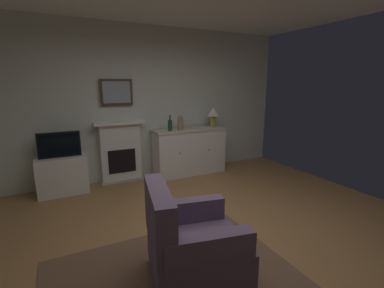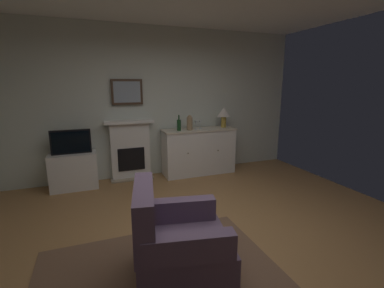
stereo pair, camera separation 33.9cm
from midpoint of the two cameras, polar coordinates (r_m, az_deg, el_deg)
name	(u,v)px [view 1 (the left image)]	position (r m, az deg, el deg)	size (l,w,h in m)	color
ground_plane	(219,245)	(3.27, 2.68, -20.66)	(5.69, 5.25, 0.10)	#9E7042
wall_rear	(147,103)	(5.16, -11.44, 8.45)	(5.69, 0.06, 2.77)	silver
area_rug	(175,283)	(2.71, -7.57, -27.31)	(2.22, 1.70, 0.02)	brown
fireplace_unit	(121,151)	(5.05, -16.82, -1.56)	(0.87, 0.30, 1.10)	white
framed_picture	(117,92)	(4.95, -17.70, 10.44)	(0.55, 0.04, 0.45)	#473323
sideboard_cabinet	(189,151)	(5.27, -2.40, -1.55)	(1.42, 0.49, 0.89)	white
table_lamp	(213,113)	(5.38, 2.72, 6.58)	(0.26, 0.26, 0.40)	#B79338
wine_bottle	(170,125)	(4.97, -6.66, 4.00)	(0.08, 0.08, 0.29)	#193F1E
wine_glass_left	(187,123)	(5.11, -3.07, 4.48)	(0.07, 0.07, 0.16)	silver
wine_glass_center	(190,122)	(5.21, -2.20, 4.64)	(0.07, 0.07, 0.16)	silver
vase_decorative	(180,123)	(5.03, -4.41, 4.53)	(0.11, 0.11, 0.28)	#9E7F5B
tv_cabinet	(63,175)	(4.90, -27.62, -5.87)	(0.75, 0.42, 0.61)	white
tv_set	(59,145)	(4.76, -28.25, -0.16)	(0.62, 0.07, 0.40)	black
armchair	(190,243)	(2.51, -4.57, -20.33)	(0.94, 0.90, 0.92)	#604C66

